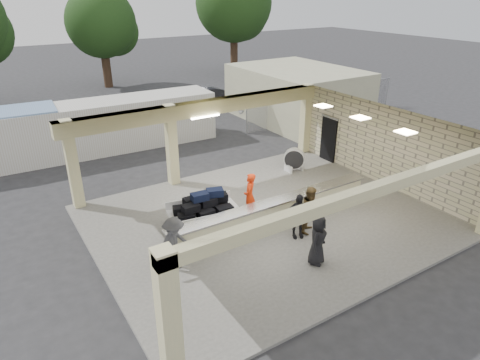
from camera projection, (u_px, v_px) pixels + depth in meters
ground at (266, 222)px, 15.67m from camera, size 120.00×120.00×0.00m
pavilion at (261, 181)px, 15.73m from camera, size 12.01×10.00×3.55m
baggage_counter at (274, 213)px, 15.05m from camera, size 8.20×0.58×0.98m
luggage_cart at (205, 209)px, 14.72m from camera, size 2.63×1.85×1.42m
drum_fan at (294, 159)px, 19.53m from camera, size 0.93×0.90×1.08m
baggage_handler at (250, 196)px, 15.41m from camera, size 0.68×0.71×1.74m
passenger_a at (311, 209)px, 14.58m from camera, size 0.87×0.75×1.66m
passenger_b at (298, 216)px, 14.23m from camera, size 0.99×0.65×1.59m
passenger_c at (174, 244)px, 12.54m from camera, size 1.18×0.83×1.74m
passenger_d at (318, 240)px, 12.87m from camera, size 0.84×0.67×1.61m
car_white_a at (271, 99)px, 29.37m from camera, size 5.83×3.49×1.56m
car_white_b at (313, 94)px, 31.50m from camera, size 4.47×2.85×1.32m
car_dark at (213, 97)px, 30.37m from camera, size 4.37×1.65×1.44m
container_white at (103, 126)px, 22.09m from camera, size 11.95×2.84×2.57m
fence at (324, 102)px, 27.52m from camera, size 12.06×0.06×2.03m
tree_mid at (105, 25)px, 34.89m from camera, size 6.00×5.60×8.00m
tree_right at (236, 6)px, 39.44m from camera, size 7.20×7.00×10.00m
adjacent_building at (297, 94)px, 27.33m from camera, size 6.00×8.00×3.20m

